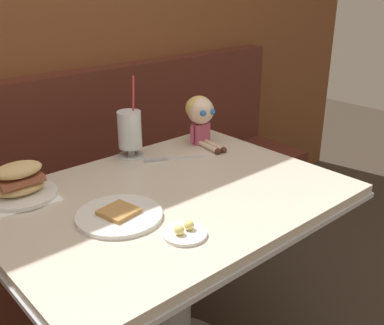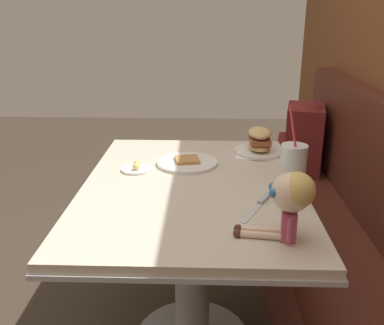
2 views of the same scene
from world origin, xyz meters
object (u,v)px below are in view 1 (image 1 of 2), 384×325
butter_saucer (185,232)px  milkshake_glass (130,132)px  seated_doll (200,113)px  butter_knife (165,159)px  sandwich_plate (20,184)px  toast_plate (119,215)px

butter_saucer → milkshake_glass: bearing=69.0°
seated_doll → butter_saucer: bearing=-135.8°
butter_knife → seated_doll: (0.23, 0.05, 0.12)m
butter_saucer → seated_doll: (0.52, 0.51, 0.12)m
sandwich_plate → butter_saucer: sandwich_plate is taller
toast_plate → butter_saucer: butter_saucer is taller
toast_plate → sandwich_plate: (-0.16, 0.31, 0.04)m
sandwich_plate → butter_knife: bearing=-5.7°
toast_plate → seated_doll: seated_doll is taller
sandwich_plate → butter_knife: 0.53m
milkshake_glass → sandwich_plate: size_ratio=1.43×
seated_doll → sandwich_plate: bearing=179.7°
toast_plate → butter_knife: 0.45m
butter_saucer → seated_doll: bearing=44.2°
toast_plate → butter_saucer: bearing=-68.5°
seated_doll → toast_plate: bearing=-152.7°
milkshake_glass → seated_doll: 0.31m
toast_plate → sandwich_plate: sandwich_plate is taller
toast_plate → milkshake_glass: 0.48m
sandwich_plate → butter_saucer: 0.56m
milkshake_glass → seated_doll: size_ratio=1.40×
milkshake_glass → butter_saucer: bearing=-111.0°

